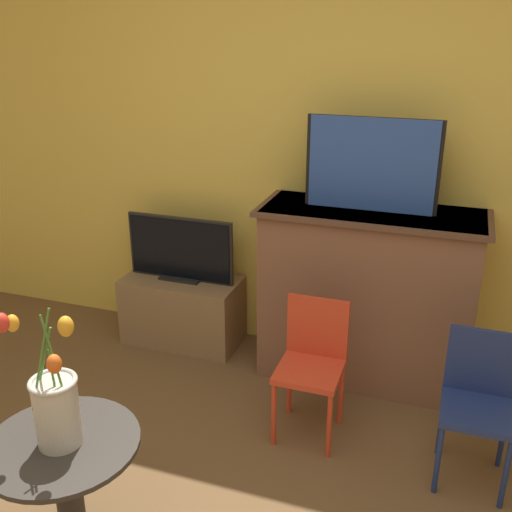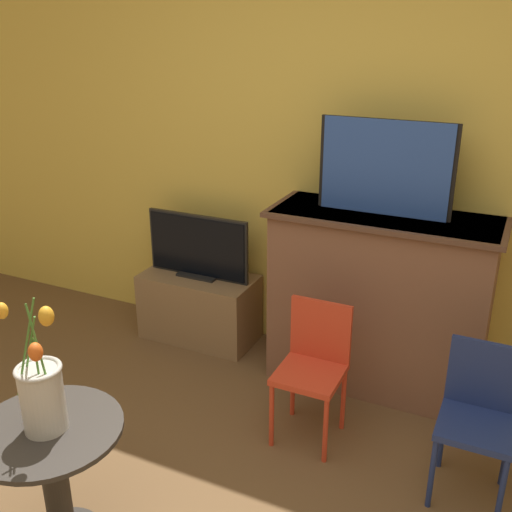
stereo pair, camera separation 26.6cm
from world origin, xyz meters
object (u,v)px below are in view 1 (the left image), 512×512
at_px(painting, 372,165).
at_px(chair_blue, 479,397).
at_px(tv_monitor, 180,250).
at_px(vase_tulips, 55,404).
at_px(chair_red, 312,358).

xyz_separation_m(painting, chair_blue, (0.63, -0.66, -0.84)).
bearing_deg(tv_monitor, chair_blue, -21.05).
relative_size(chair_blue, vase_tulips, 1.25).
xyz_separation_m(tv_monitor, vase_tulips, (0.34, -1.68, 0.09)).
height_order(tv_monitor, chair_red, tv_monitor).
bearing_deg(tv_monitor, painting, -0.94).
distance_m(chair_red, chair_blue, 0.77).
xyz_separation_m(tv_monitor, chair_blue, (1.76, -0.68, -0.22)).
height_order(chair_red, vase_tulips, vase_tulips).
distance_m(tv_monitor, chair_blue, 1.90).
bearing_deg(tv_monitor, vase_tulips, -78.59).
bearing_deg(chair_red, chair_blue, -5.56).
relative_size(painting, chair_blue, 1.01).
relative_size(painting, vase_tulips, 1.26).
bearing_deg(tv_monitor, chair_red, -31.27).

